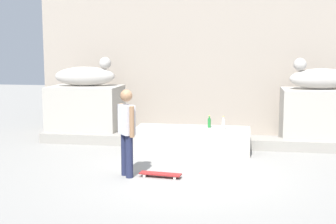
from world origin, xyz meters
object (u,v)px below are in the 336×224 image
(statue_reclining_left, at_px, (86,75))
(skateboard, at_px, (160,174))
(skater, at_px, (127,129))
(bottle_green, at_px, (209,123))
(statue_reclining_right, at_px, (320,78))
(bottle_clear, at_px, (223,124))

(statue_reclining_left, bearing_deg, skateboard, -64.88)
(statue_reclining_left, height_order, skater, statue_reclining_left)
(skater, bearing_deg, skateboard, 52.68)
(skater, bearing_deg, bottle_green, 109.49)
(skater, xyz_separation_m, bottle_green, (1.39, 2.37, -0.22))
(bottle_green, bearing_deg, statue_reclining_left, 160.74)
(statue_reclining_right, relative_size, skateboard, 2.05)
(statue_reclining_left, distance_m, bottle_green, 3.75)
(statue_reclining_right, xyz_separation_m, skater, (-4.04, -3.54, -0.78))
(statue_reclining_left, xyz_separation_m, skateboard, (2.66, -3.53, -1.64))
(skater, distance_m, bottle_clear, 2.79)
(skateboard, distance_m, bottle_green, 2.53)
(skateboard, distance_m, bottle_clear, 2.49)
(statue_reclining_left, bearing_deg, bottle_green, -31.20)
(statue_reclining_right, bearing_deg, statue_reclining_left, -11.52)
(statue_reclining_right, height_order, skater, statue_reclining_right)
(statue_reclining_left, relative_size, statue_reclining_right, 1.00)
(statue_reclining_right, bearing_deg, skateboard, 34.60)
(statue_reclining_right, relative_size, skater, 1.01)
(bottle_green, bearing_deg, skateboard, -107.77)
(skateboard, relative_size, bottle_clear, 2.73)
(bottle_clear, bearing_deg, skater, -128.38)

